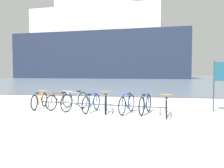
{
  "coord_description": "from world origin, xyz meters",
  "views": [
    {
      "loc": [
        1.13,
        -4.41,
        1.55
      ],
      "look_at": [
        -0.69,
        6.32,
        1.0
      ],
      "focal_mm": 36.06,
      "sensor_mm": 36.0,
      "label": 1
    }
  ],
  "objects_px": {
    "bicycle_0": "(40,100)",
    "bicycle_2": "(75,101)",
    "bicycle_4": "(106,103)",
    "bicycle_7": "(166,107)",
    "ferry_ship": "(99,45)",
    "bicycle_5": "(127,104)",
    "info_sign": "(221,77)",
    "bicycle_6": "(145,104)",
    "bicycle_3": "(91,103)",
    "bicycle_1": "(60,101)"
  },
  "relations": [
    {
      "from": "bicycle_3",
      "to": "info_sign",
      "type": "relative_size",
      "value": 0.84
    },
    {
      "from": "bicycle_7",
      "to": "info_sign",
      "type": "xyz_separation_m",
      "value": [
        2.17,
        1.24,
        1.04
      ]
    },
    {
      "from": "bicycle_4",
      "to": "bicycle_7",
      "type": "distance_m",
      "value": 2.31
    },
    {
      "from": "bicycle_0",
      "to": "bicycle_2",
      "type": "xyz_separation_m",
      "value": [
        1.68,
        -0.2,
        0.04
      ]
    },
    {
      "from": "bicycle_1",
      "to": "ferry_ship",
      "type": "bearing_deg",
      "value": 101.12
    },
    {
      "from": "bicycle_6",
      "to": "ferry_ship",
      "type": "height_order",
      "value": "ferry_ship"
    },
    {
      "from": "bicycle_0",
      "to": "bicycle_2",
      "type": "bearing_deg",
      "value": -6.82
    },
    {
      "from": "bicycle_0",
      "to": "bicycle_4",
      "type": "relative_size",
      "value": 1.04
    },
    {
      "from": "bicycle_3",
      "to": "info_sign",
      "type": "xyz_separation_m",
      "value": [
        5.04,
        0.79,
        1.03
      ]
    },
    {
      "from": "bicycle_1",
      "to": "bicycle_4",
      "type": "height_order",
      "value": "bicycle_4"
    },
    {
      "from": "bicycle_0",
      "to": "bicycle_3",
      "type": "distance_m",
      "value": 2.48
    },
    {
      "from": "bicycle_3",
      "to": "bicycle_2",
      "type": "bearing_deg",
      "value": 163.85
    },
    {
      "from": "ferry_ship",
      "to": "bicycle_2",
      "type": "bearing_deg",
      "value": -78.17
    },
    {
      "from": "bicycle_6",
      "to": "info_sign",
      "type": "distance_m",
      "value": 3.2
    },
    {
      "from": "bicycle_6",
      "to": "bicycle_7",
      "type": "xyz_separation_m",
      "value": [
        0.75,
        -0.39,
        -0.02
      ]
    },
    {
      "from": "bicycle_6",
      "to": "ferry_ship",
      "type": "bearing_deg",
      "value": 104.61
    },
    {
      "from": "bicycle_1",
      "to": "info_sign",
      "type": "bearing_deg",
      "value": 3.33
    },
    {
      "from": "bicycle_1",
      "to": "bicycle_7",
      "type": "distance_m",
      "value": 4.47
    },
    {
      "from": "bicycle_6",
      "to": "bicycle_4",
      "type": "bearing_deg",
      "value": -179.67
    },
    {
      "from": "bicycle_0",
      "to": "ferry_ship",
      "type": "bearing_deg",
      "value": 100.17
    },
    {
      "from": "bicycle_0",
      "to": "bicycle_4",
      "type": "distance_m",
      "value": 3.07
    },
    {
      "from": "bicycle_3",
      "to": "bicycle_6",
      "type": "relative_size",
      "value": 1.05
    },
    {
      "from": "bicycle_4",
      "to": "bicycle_5",
      "type": "bearing_deg",
      "value": -3.1
    },
    {
      "from": "bicycle_0",
      "to": "bicycle_5",
      "type": "relative_size",
      "value": 1.05
    },
    {
      "from": "bicycle_5",
      "to": "bicycle_6",
      "type": "xyz_separation_m",
      "value": [
        0.69,
        0.05,
        -0.0
      ]
    },
    {
      "from": "bicycle_3",
      "to": "bicycle_7",
      "type": "height_order",
      "value": "bicycle_3"
    },
    {
      "from": "bicycle_1",
      "to": "bicycle_3",
      "type": "bearing_deg",
      "value": -15.29
    },
    {
      "from": "bicycle_2",
      "to": "bicycle_4",
      "type": "xyz_separation_m",
      "value": [
        1.36,
        -0.29,
        -0.02
      ]
    },
    {
      "from": "bicycle_6",
      "to": "ferry_ship",
      "type": "distance_m",
      "value": 57.73
    },
    {
      "from": "bicycle_3",
      "to": "bicycle_1",
      "type": "bearing_deg",
      "value": 164.71
    },
    {
      "from": "bicycle_6",
      "to": "bicycle_7",
      "type": "distance_m",
      "value": 0.84
    },
    {
      "from": "ferry_ship",
      "to": "bicycle_1",
      "type": "bearing_deg",
      "value": -78.88
    },
    {
      "from": "bicycle_3",
      "to": "bicycle_7",
      "type": "distance_m",
      "value": 2.91
    },
    {
      "from": "bicycle_5",
      "to": "bicycle_2",
      "type": "bearing_deg",
      "value": 171.27
    },
    {
      "from": "bicycle_4",
      "to": "info_sign",
      "type": "bearing_deg",
      "value": 10.99
    },
    {
      "from": "bicycle_4",
      "to": "ferry_ship",
      "type": "bearing_deg",
      "value": 103.11
    },
    {
      "from": "bicycle_5",
      "to": "info_sign",
      "type": "relative_size",
      "value": 0.81
    },
    {
      "from": "bicycle_1",
      "to": "bicycle_2",
      "type": "distance_m",
      "value": 0.77
    },
    {
      "from": "bicycle_4",
      "to": "bicycle_7",
      "type": "bearing_deg",
      "value": -9.45
    },
    {
      "from": "bicycle_0",
      "to": "bicycle_4",
      "type": "bearing_deg",
      "value": -9.22
    },
    {
      "from": "bicycle_0",
      "to": "bicycle_7",
      "type": "relative_size",
      "value": 1.03
    },
    {
      "from": "bicycle_2",
      "to": "ferry_ship",
      "type": "height_order",
      "value": "ferry_ship"
    },
    {
      "from": "bicycle_0",
      "to": "bicycle_1",
      "type": "height_order",
      "value": "bicycle_1"
    },
    {
      "from": "bicycle_2",
      "to": "bicycle_7",
      "type": "relative_size",
      "value": 1.03
    },
    {
      "from": "bicycle_5",
      "to": "bicycle_6",
      "type": "bearing_deg",
      "value": 4.46
    },
    {
      "from": "info_sign",
      "to": "bicycle_6",
      "type": "bearing_deg",
      "value": -163.67
    },
    {
      "from": "bicycle_0",
      "to": "bicycle_1",
      "type": "relative_size",
      "value": 1.12
    },
    {
      "from": "bicycle_1",
      "to": "bicycle_4",
      "type": "xyz_separation_m",
      "value": [
        2.1,
        -0.48,
        0.02
      ]
    },
    {
      "from": "info_sign",
      "to": "bicycle_0",
      "type": "bearing_deg",
      "value": -177.16
    },
    {
      "from": "bicycle_6",
      "to": "bicycle_0",
      "type": "bearing_deg",
      "value": 173.95
    }
  ]
}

